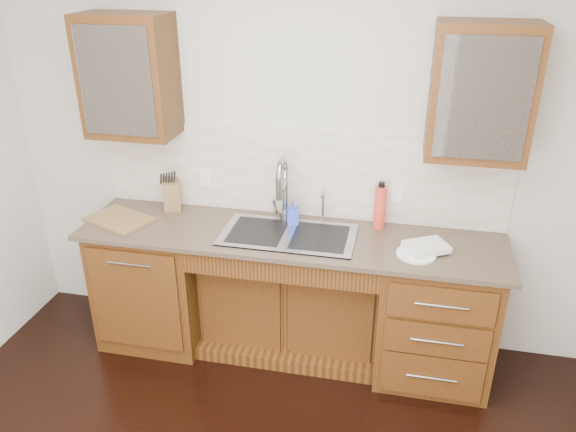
% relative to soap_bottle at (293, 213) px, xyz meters
% --- Properties ---
extents(wall_back, '(4.00, 0.10, 2.70)m').
position_rel_soap_bottle_xyz_m(wall_back, '(0.01, 0.23, 0.36)').
color(wall_back, beige).
rests_on(wall_back, ground).
extents(base_cabinet_left, '(0.70, 0.62, 0.88)m').
position_rel_soap_bottle_xyz_m(base_cabinet_left, '(-0.94, -0.13, -0.55)').
color(base_cabinet_left, '#593014').
rests_on(base_cabinet_left, ground).
extents(base_cabinet_center, '(1.20, 0.44, 0.70)m').
position_rel_soap_bottle_xyz_m(base_cabinet_center, '(0.01, -0.04, -0.64)').
color(base_cabinet_center, '#593014').
rests_on(base_cabinet_center, ground).
extents(base_cabinet_right, '(0.70, 0.62, 0.88)m').
position_rel_soap_bottle_xyz_m(base_cabinet_right, '(0.96, -0.13, -0.55)').
color(base_cabinet_right, '#593014').
rests_on(base_cabinet_right, ground).
extents(countertop, '(2.70, 0.65, 0.03)m').
position_rel_soap_bottle_xyz_m(countertop, '(0.01, -0.15, -0.10)').
color(countertop, '#84705B').
rests_on(countertop, base_cabinet_left).
extents(backsplash, '(2.70, 0.02, 0.59)m').
position_rel_soap_bottle_xyz_m(backsplash, '(0.01, 0.17, 0.21)').
color(backsplash, beige).
rests_on(backsplash, wall_back).
extents(sink, '(0.84, 0.46, 0.19)m').
position_rel_soap_bottle_xyz_m(sink, '(0.01, -0.16, -0.17)').
color(sink, '#9E9EA5').
rests_on(sink, countertop).
extents(faucet, '(0.04, 0.04, 0.40)m').
position_rel_soap_bottle_xyz_m(faucet, '(-0.06, 0.07, 0.12)').
color(faucet, '#999993').
rests_on(faucet, countertop).
extents(filter_tap, '(0.02, 0.02, 0.24)m').
position_rel_soap_bottle_xyz_m(filter_tap, '(0.19, 0.08, 0.04)').
color(filter_tap, '#999993').
rests_on(filter_tap, countertop).
extents(upper_cabinet_left, '(0.55, 0.34, 0.75)m').
position_rel_soap_bottle_xyz_m(upper_cabinet_left, '(-1.04, 0.01, 0.83)').
color(upper_cabinet_left, '#593014').
rests_on(upper_cabinet_left, wall_back).
extents(upper_cabinet_right, '(0.55, 0.34, 0.75)m').
position_rel_soap_bottle_xyz_m(upper_cabinet_right, '(1.06, 0.01, 0.83)').
color(upper_cabinet_right, '#593014').
rests_on(upper_cabinet_right, wall_back).
extents(outlet_left, '(0.08, 0.01, 0.12)m').
position_rel_soap_bottle_xyz_m(outlet_left, '(-0.64, 0.15, 0.13)').
color(outlet_left, white).
rests_on(outlet_left, backsplash).
extents(outlet_right, '(0.08, 0.01, 0.12)m').
position_rel_soap_bottle_xyz_m(outlet_right, '(0.66, 0.15, 0.13)').
color(outlet_right, white).
rests_on(outlet_right, backsplash).
extents(soap_bottle, '(0.09, 0.09, 0.16)m').
position_rel_soap_bottle_xyz_m(soap_bottle, '(0.00, 0.00, 0.00)').
color(soap_bottle, blue).
rests_on(soap_bottle, countertop).
extents(water_bottle, '(0.09, 0.09, 0.28)m').
position_rel_soap_bottle_xyz_m(water_bottle, '(0.55, 0.07, 0.06)').
color(water_bottle, '#E23E2D').
rests_on(water_bottle, countertop).
extents(plate, '(0.31, 0.31, 0.01)m').
position_rel_soap_bottle_xyz_m(plate, '(0.79, -0.25, -0.08)').
color(plate, white).
rests_on(plate, countertop).
extents(dish_towel, '(0.30, 0.27, 0.04)m').
position_rel_soap_bottle_xyz_m(dish_towel, '(0.85, -0.20, -0.05)').
color(dish_towel, beige).
rests_on(dish_towel, plate).
extents(knife_block, '(0.17, 0.21, 0.20)m').
position_rel_soap_bottle_xyz_m(knife_block, '(-0.87, 0.09, 0.02)').
color(knife_block, brown).
rests_on(knife_block, countertop).
extents(cutting_board, '(0.48, 0.42, 0.02)m').
position_rel_soap_bottle_xyz_m(cutting_board, '(-1.14, -0.19, -0.07)').
color(cutting_board, '#905F3C').
rests_on(cutting_board, countertop).
extents(cup_left_a, '(0.16, 0.16, 0.10)m').
position_rel_soap_bottle_xyz_m(cup_left_a, '(-1.09, 0.01, 0.78)').
color(cup_left_a, silver).
rests_on(cup_left_a, upper_cabinet_left).
extents(cup_left_b, '(0.10, 0.10, 0.09)m').
position_rel_soap_bottle_xyz_m(cup_left_b, '(-0.94, 0.01, 0.78)').
color(cup_left_b, white).
rests_on(cup_left_b, upper_cabinet_left).
extents(cup_right_a, '(0.13, 0.13, 0.09)m').
position_rel_soap_bottle_xyz_m(cup_right_a, '(0.98, 0.01, 0.78)').
color(cup_right_a, silver).
rests_on(cup_right_a, upper_cabinet_right).
extents(cup_right_b, '(0.10, 0.10, 0.08)m').
position_rel_soap_bottle_xyz_m(cup_right_b, '(1.15, 0.01, 0.77)').
color(cup_right_b, white).
rests_on(cup_right_b, upper_cabinet_right).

